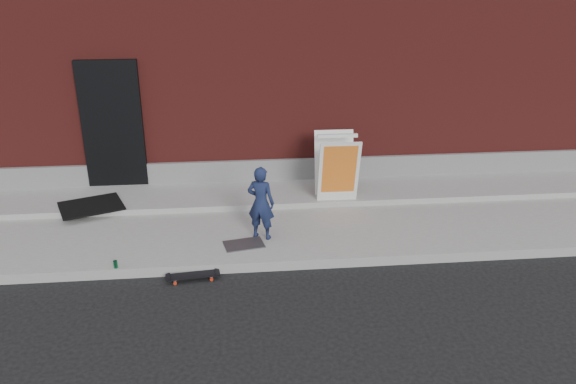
{
  "coord_description": "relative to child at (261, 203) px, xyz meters",
  "views": [
    {
      "loc": [
        -0.47,
        -6.88,
        3.99
      ],
      "look_at": [
        0.29,
        0.8,
        0.87
      ],
      "focal_mm": 35.0,
      "sensor_mm": 36.0,
      "label": 1
    }
  ],
  "objects": [
    {
      "name": "apron",
      "position": [
        0.12,
        1.62,
        -0.52
      ],
      "size": [
        20.0,
        1.2,
        0.1
      ],
      "primitive_type": "cube",
      "color": "gray",
      "rests_on": "sidewalk"
    },
    {
      "name": "building",
      "position": [
        0.12,
        6.21,
        1.78
      ],
      "size": [
        20.0,
        8.1,
        5.0
      ],
      "color": "#5D1C19",
      "rests_on": "ground"
    },
    {
      "name": "skateboard",
      "position": [
        -0.99,
        -0.9,
        -0.65
      ],
      "size": [
        0.72,
        0.26,
        0.08
      ],
      "color": "#B02812",
      "rests_on": "ground"
    },
    {
      "name": "doormat",
      "position": [
        -2.78,
        1.22,
        -0.45
      ],
      "size": [
        1.21,
        1.11,
        0.03
      ],
      "primitive_type": "cube",
      "rotation": [
        0.0,
        0.0,
        0.38
      ],
      "color": "black",
      "rests_on": "apron"
    },
    {
      "name": "ground",
      "position": [
        0.12,
        -0.78,
        -0.72
      ],
      "size": [
        80.0,
        80.0,
        0.0
      ],
      "primitive_type": "plane",
      "color": "black",
      "rests_on": "ground"
    },
    {
      "name": "pizza_sign",
      "position": [
        1.36,
        1.21,
        0.1
      ],
      "size": [
        0.69,
        0.81,
        1.13
      ],
      "color": "silver",
      "rests_on": "apron"
    },
    {
      "name": "sidewalk",
      "position": [
        0.12,
        0.72,
        -0.64
      ],
      "size": [
        20.0,
        3.0,
        0.15
      ],
      "primitive_type": "cube",
      "color": "gray",
      "rests_on": "ground"
    },
    {
      "name": "utility_plate",
      "position": [
        -0.27,
        -0.22,
        -0.56
      ],
      "size": [
        0.64,
        0.47,
        0.02
      ],
      "primitive_type": "cube",
      "rotation": [
        0.0,
        0.0,
        0.2
      ],
      "color": "#4B4C50",
      "rests_on": "sidewalk"
    },
    {
      "name": "soda_can",
      "position": [
        -2.04,
        -0.73,
        -0.52
      ],
      "size": [
        0.06,
        0.06,
        0.11
      ],
      "primitive_type": "cylinder",
      "rotation": [
        0.0,
        0.0,
        -0.06
      ],
      "color": "#197F44",
      "rests_on": "sidewalk"
    },
    {
      "name": "child",
      "position": [
        0.0,
        0.0,
        0.0
      ],
      "size": [
        0.49,
        0.41,
        1.14
      ],
      "primitive_type": "imported",
      "rotation": [
        0.0,
        0.0,
        2.75
      ],
      "color": "#172041",
      "rests_on": "sidewalk"
    }
  ]
}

